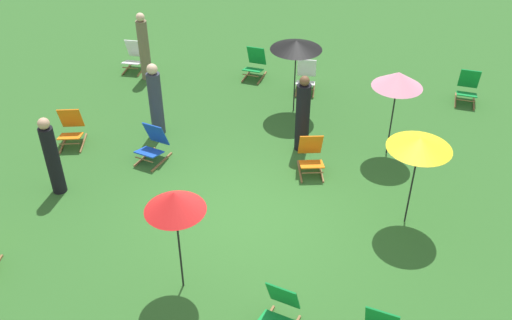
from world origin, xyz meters
TOP-DOWN VIEW (x-y plane):
  - ground_plane at (0.00, 0.00)m, footprint 40.00×40.00m
  - deckchair_0 at (0.51, 5.27)m, footprint 0.52×0.79m
  - deckchair_1 at (1.04, 1.74)m, footprint 0.64×0.85m
  - deckchair_2 at (-4.27, 1.77)m, footprint 0.65×0.86m
  - deckchair_3 at (-2.28, 1.52)m, footprint 0.66×0.86m
  - deckchair_5 at (4.51, 5.45)m, footprint 0.56×0.81m
  - deckchair_6 at (-4.27, 5.56)m, footprint 0.49×0.77m
  - deckchair_8 at (1.04, -2.35)m, footprint 0.65×0.86m
  - deckchair_9 at (-0.93, 5.76)m, footprint 0.57×0.81m
  - umbrella_0 at (-0.61, -1.81)m, footprint 0.92×0.92m
  - umbrella_1 at (2.60, 2.72)m, footprint 1.03×1.03m
  - umbrella_2 at (2.95, 0.50)m, footprint 1.11×1.11m
  - umbrella_3 at (0.35, 4.14)m, footprint 1.20×1.20m
  - person_0 at (0.75, 2.54)m, footprint 0.37×0.37m
  - person_1 at (-3.75, 0.11)m, footprint 0.35×0.35m
  - person_2 at (-2.54, 2.57)m, footprint 0.41×0.41m
  - person_3 at (-3.75, 5.11)m, footprint 0.31×0.31m

SIDE VIEW (x-z plane):
  - ground_plane at x=0.00m, z-range 0.00..0.00m
  - deckchair_0 at x=0.51m, z-range -0.05..0.79m
  - deckchair_1 at x=1.04m, z-range -0.05..0.79m
  - deckchair_2 at x=-4.27m, z-range -0.05..0.79m
  - deckchair_3 at x=-2.28m, z-range -0.05..0.79m
  - deckchair_5 at x=4.51m, z-range -0.05..0.79m
  - deckchair_6 at x=-4.27m, z-range -0.05..0.79m
  - deckchair_8 at x=1.04m, z-range -0.05..0.79m
  - deckchair_9 at x=-0.93m, z-range -0.05..0.79m
  - person_1 at x=-3.75m, z-range -0.03..1.64m
  - person_2 at x=-2.54m, z-range -0.04..1.68m
  - person_0 at x=0.75m, z-range -0.05..1.71m
  - person_3 at x=-3.75m, z-range -0.03..1.78m
  - umbrella_3 at x=0.35m, z-range 0.80..2.63m
  - umbrella_2 at x=2.95m, z-range 0.81..2.64m
  - umbrella_0 at x=-0.61m, z-range 0.80..2.72m
  - umbrella_1 at x=2.60m, z-range 0.80..2.74m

